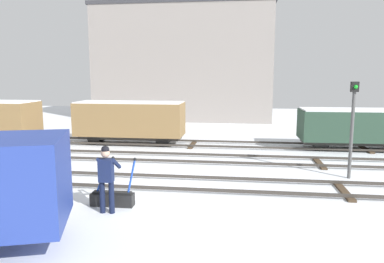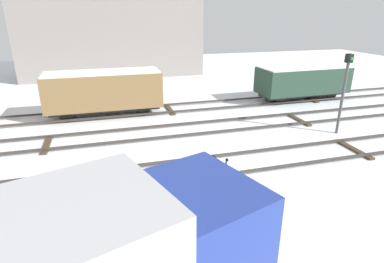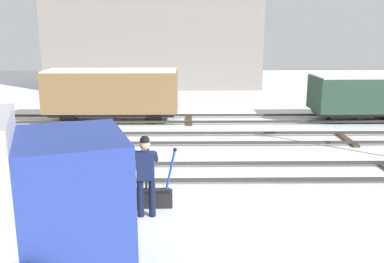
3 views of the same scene
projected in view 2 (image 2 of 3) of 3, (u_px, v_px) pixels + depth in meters
ground_plane at (213, 169)px, 11.06m from camera, size 60.00×60.00×0.00m
track_main_line at (213, 166)px, 11.02m from camera, size 44.00×1.94×0.18m
track_siding_near at (186, 129)px, 14.43m from camera, size 44.00×1.94×0.18m
track_siding_far at (170, 108)px, 17.54m from camera, size 44.00×1.94×0.18m
switch_lever_frame at (202, 200)px, 8.79m from camera, size 1.36×0.38×1.45m
rail_worker at (211, 183)px, 8.01m from camera, size 0.54×0.66×1.87m
signal_post at (345, 86)px, 13.53m from camera, size 0.24×0.32×3.50m
apartment_building at (110, 16)px, 26.06m from camera, size 14.69×5.29×9.45m
freight_car_near_switch at (303, 80)px, 19.26m from camera, size 5.53×2.23×2.05m
freight_car_far_end at (104, 91)px, 16.24m from camera, size 5.78×1.93×2.31m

